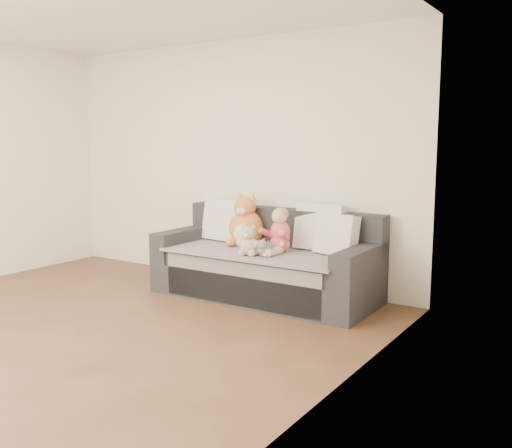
# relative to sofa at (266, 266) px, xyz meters

# --- Properties ---
(room_shell) EXTENTS (5.00, 5.00, 5.00)m
(room_shell) POSITION_rel_sofa_xyz_m (-0.76, -1.64, 0.99)
(room_shell) COLOR brown
(room_shell) RESTS_ON ground
(sofa) EXTENTS (2.20, 0.94, 0.85)m
(sofa) POSITION_rel_sofa_xyz_m (0.00, 0.00, 0.00)
(sofa) COLOR #25262A
(sofa) RESTS_ON ground
(cushion_left) EXTENTS (0.49, 0.25, 0.45)m
(cushion_left) POSITION_rel_sofa_xyz_m (-0.66, 0.20, 0.38)
(cushion_left) COLOR silver
(cushion_left) RESTS_ON sofa
(cushion_right_back) EXTENTS (0.50, 0.24, 0.47)m
(cushion_right_back) POSITION_rel_sofa_xyz_m (0.45, 0.26, 0.39)
(cushion_right_back) COLOR silver
(cushion_right_back) RESTS_ON sofa
(cushion_right_front) EXTENTS (0.46, 0.28, 0.40)m
(cushion_right_front) POSITION_rel_sofa_xyz_m (0.69, 0.12, 0.36)
(cushion_right_front) COLOR silver
(cushion_right_front) RESTS_ON sofa
(toddler) EXTENTS (0.31, 0.44, 0.44)m
(toddler) POSITION_rel_sofa_xyz_m (0.17, -0.06, 0.35)
(toddler) COLOR #D44F4B
(toddler) RESTS_ON sofa
(plush_cat) EXTENTS (0.46, 0.42, 0.56)m
(plush_cat) POSITION_rel_sofa_xyz_m (-0.31, 0.10, 0.37)
(plush_cat) COLOR #CC5D2D
(plush_cat) RESTS_ON sofa
(teddy_bear) EXTENTS (0.23, 0.18, 0.29)m
(teddy_bear) POSITION_rel_sofa_xyz_m (0.01, -0.33, 0.28)
(teddy_bear) COLOR tan
(teddy_bear) RESTS_ON sofa
(plush_cow) EXTENTS (0.15, 0.22, 0.18)m
(plush_cow) POSITION_rel_sofa_xyz_m (0.16, -0.28, 0.24)
(plush_cow) COLOR white
(plush_cow) RESTS_ON sofa
(sippy_cup) EXTENTS (0.11, 0.08, 0.12)m
(sippy_cup) POSITION_rel_sofa_xyz_m (0.15, -0.30, 0.23)
(sippy_cup) COLOR #653592
(sippy_cup) RESTS_ON sofa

